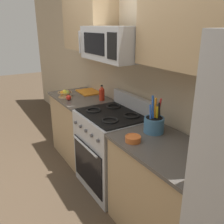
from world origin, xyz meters
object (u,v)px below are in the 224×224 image
(apple_loose, at_px, (69,98))
(prep_bowl, at_px, (133,139))
(fruit_basket, at_px, (65,94))
(bottle_oil, at_px, (199,153))
(microwave, at_px, (115,43))
(utensil_crock, at_px, (154,124))
(cutting_board, at_px, (89,92))
(bottle_hot_sauce, at_px, (102,93))
(range_oven, at_px, (112,150))

(apple_loose, xyz_separation_m, prep_bowl, (1.43, 0.01, -0.01))
(fruit_basket, distance_m, bottle_oil, 2.16)
(fruit_basket, height_order, prep_bowl, fruit_basket)
(fruit_basket, bearing_deg, microwave, 12.50)
(utensil_crock, relative_size, prep_bowl, 2.54)
(cutting_board, bearing_deg, bottle_hot_sauce, -2.98)
(range_oven, relative_size, utensil_crock, 3.14)
(range_oven, xyz_separation_m, apple_loose, (-0.77, -0.20, 0.47))
(fruit_basket, relative_size, bottle_hot_sauce, 0.96)
(fruit_basket, distance_m, bottle_hot_sauce, 0.54)
(utensil_crock, distance_m, bottle_oil, 0.62)
(fruit_basket, relative_size, prep_bowl, 1.44)
(utensil_crock, bearing_deg, bottle_hot_sauce, 175.92)
(microwave, distance_m, utensil_crock, 0.91)
(cutting_board, bearing_deg, microwave, -9.54)
(apple_loose, height_order, bottle_oil, bottle_oil)
(fruit_basket, bearing_deg, bottle_oil, 4.24)
(microwave, distance_m, cutting_board, 1.26)
(bottle_oil, distance_m, prep_bowl, 0.58)
(fruit_basket, xyz_separation_m, bottle_oil, (2.15, 0.16, 0.05))
(range_oven, xyz_separation_m, bottle_hot_sauce, (-0.54, 0.17, 0.53))
(apple_loose, relative_size, bottle_oil, 0.32)
(utensil_crock, distance_m, prep_bowl, 0.29)
(microwave, relative_size, utensil_crock, 2.22)
(utensil_crock, xyz_separation_m, apple_loose, (-1.37, -0.29, -0.05))
(range_oven, bearing_deg, bottle_hot_sauce, 162.54)
(cutting_board, relative_size, bottle_oil, 1.72)
(utensil_crock, relative_size, bottle_oil, 1.60)
(utensil_crock, bearing_deg, cutting_board, 176.23)
(bottle_oil, relative_size, prep_bowl, 1.59)
(microwave, height_order, utensil_crock, microwave)
(cutting_board, relative_size, prep_bowl, 2.73)
(apple_loose, bearing_deg, bottle_hot_sauce, 58.76)
(utensil_crock, bearing_deg, bottle_oil, -10.60)
(fruit_basket, xyz_separation_m, prep_bowl, (1.61, -0.01, -0.02))
(fruit_basket, bearing_deg, prep_bowl, -0.26)
(fruit_basket, relative_size, bottle_oil, 0.90)
(range_oven, relative_size, fruit_basket, 5.55)
(range_oven, relative_size, microwave, 1.41)
(utensil_crock, xyz_separation_m, prep_bowl, (0.06, -0.28, -0.05))
(range_oven, xyz_separation_m, fruit_basket, (-0.95, -0.18, 0.48))
(utensil_crock, bearing_deg, prep_bowl, -77.55)
(fruit_basket, distance_m, apple_loose, 0.18)
(range_oven, height_order, bottle_oil, bottle_oil)
(apple_loose, relative_size, bottle_hot_sauce, 0.34)
(cutting_board, bearing_deg, bottle_oil, -5.68)
(apple_loose, xyz_separation_m, cutting_board, (-0.22, 0.40, -0.03))
(fruit_basket, xyz_separation_m, cutting_board, (-0.04, 0.38, -0.04))
(apple_loose, bearing_deg, microwave, 16.74)
(prep_bowl, bearing_deg, apple_loose, -179.42)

